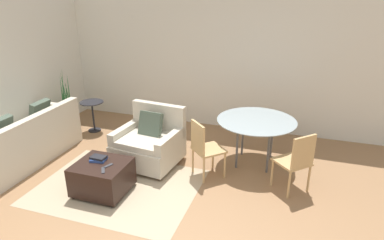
{
  "coord_description": "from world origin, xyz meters",
  "views": [
    {
      "loc": [
        1.73,
        -2.89,
        2.74
      ],
      "look_at": [
        0.13,
        1.91,
        0.75
      ],
      "focal_mm": 32.0,
      "sensor_mm": 36.0,
      "label": 1
    }
  ],
  "objects_px": {
    "book_stack": "(98,158)",
    "tv_remote_secondary": "(103,170)",
    "ottoman": "(102,177)",
    "side_table": "(93,110)",
    "dining_chair_near_right": "(297,159)",
    "armchair": "(149,143)",
    "dining_table": "(256,124)",
    "dining_chair_near_left": "(204,146)",
    "couch": "(22,145)",
    "tv_remote_primary": "(108,166)",
    "potted_plant": "(69,115)"
  },
  "relations": [
    {
      "from": "dining_chair_near_left",
      "to": "ottoman",
      "type": "bearing_deg",
      "value": -144.98
    },
    {
      "from": "side_table",
      "to": "dining_table",
      "type": "height_order",
      "value": "dining_table"
    },
    {
      "from": "book_stack",
      "to": "tv_remote_secondary",
      "type": "xyz_separation_m",
      "value": [
        0.21,
        -0.23,
        -0.03
      ]
    },
    {
      "from": "book_stack",
      "to": "side_table",
      "type": "height_order",
      "value": "side_table"
    },
    {
      "from": "dining_table",
      "to": "dining_chair_near_left",
      "type": "distance_m",
      "value": 0.96
    },
    {
      "from": "book_stack",
      "to": "tv_remote_secondary",
      "type": "bearing_deg",
      "value": -46.7
    },
    {
      "from": "couch",
      "to": "dining_chair_near_left",
      "type": "distance_m",
      "value": 3.02
    },
    {
      "from": "armchair",
      "to": "dining_chair_near_right",
      "type": "height_order",
      "value": "armchair"
    },
    {
      "from": "couch",
      "to": "potted_plant",
      "type": "height_order",
      "value": "potted_plant"
    },
    {
      "from": "armchair",
      "to": "tv_remote_primary",
      "type": "relative_size",
      "value": 7.1
    },
    {
      "from": "couch",
      "to": "armchair",
      "type": "xyz_separation_m",
      "value": [
        2.01,
        0.64,
        0.05
      ]
    },
    {
      "from": "tv_remote_secondary",
      "to": "armchair",
      "type": "bearing_deg",
      "value": 83.64
    },
    {
      "from": "tv_remote_primary",
      "to": "tv_remote_secondary",
      "type": "xyz_separation_m",
      "value": [
        0.0,
        -0.13,
        0.0
      ]
    },
    {
      "from": "side_table",
      "to": "dining_chair_near_right",
      "type": "relative_size",
      "value": 0.68
    },
    {
      "from": "tv_remote_primary",
      "to": "potted_plant",
      "type": "xyz_separation_m",
      "value": [
        -2.1,
        1.89,
        -0.19
      ]
    },
    {
      "from": "dining_chair_near_right",
      "to": "book_stack",
      "type": "bearing_deg",
      "value": -163.35
    },
    {
      "from": "dining_chair_near_right",
      "to": "tv_remote_secondary",
      "type": "bearing_deg",
      "value": -157.3
    },
    {
      "from": "ottoman",
      "to": "dining_chair_near_right",
      "type": "relative_size",
      "value": 0.79
    },
    {
      "from": "tv_remote_secondary",
      "to": "dining_table",
      "type": "relative_size",
      "value": 0.13
    },
    {
      "from": "couch",
      "to": "dining_chair_near_right",
      "type": "height_order",
      "value": "couch"
    },
    {
      "from": "side_table",
      "to": "dining_table",
      "type": "xyz_separation_m",
      "value": [
        3.27,
        -0.34,
        0.26
      ]
    },
    {
      "from": "book_stack",
      "to": "dining_chair_near_left",
      "type": "relative_size",
      "value": 0.26
    },
    {
      "from": "potted_plant",
      "to": "side_table",
      "type": "xyz_separation_m",
      "value": [
        0.59,
        0.01,
        0.17
      ]
    },
    {
      "from": "dining_chair_near_right",
      "to": "potted_plant",
      "type": "bearing_deg",
      "value": 167.5
    },
    {
      "from": "armchair",
      "to": "dining_table",
      "type": "distance_m",
      "value": 1.75
    },
    {
      "from": "tv_remote_secondary",
      "to": "couch",
      "type": "bearing_deg",
      "value": 164.49
    },
    {
      "from": "ottoman",
      "to": "dining_chair_near_left",
      "type": "xyz_separation_m",
      "value": [
        1.23,
        0.86,
        0.27
      ]
    },
    {
      "from": "potted_plant",
      "to": "book_stack",
      "type": "bearing_deg",
      "value": -43.6
    },
    {
      "from": "armchair",
      "to": "potted_plant",
      "type": "height_order",
      "value": "potted_plant"
    },
    {
      "from": "book_stack",
      "to": "tv_remote_primary",
      "type": "relative_size",
      "value": 1.59
    },
    {
      "from": "armchair",
      "to": "dining_chair_near_right",
      "type": "relative_size",
      "value": 1.16
    },
    {
      "from": "ottoman",
      "to": "tv_remote_primary",
      "type": "xyz_separation_m",
      "value": [
        0.13,
        -0.03,
        0.21
      ]
    },
    {
      "from": "ottoman",
      "to": "tv_remote_secondary",
      "type": "distance_m",
      "value": 0.3
    },
    {
      "from": "tv_remote_primary",
      "to": "side_table",
      "type": "xyz_separation_m",
      "value": [
        -1.51,
        1.9,
        -0.02
      ]
    },
    {
      "from": "tv_remote_secondary",
      "to": "dining_table",
      "type": "height_order",
      "value": "dining_table"
    },
    {
      "from": "side_table",
      "to": "dining_chair_near_right",
      "type": "distance_m",
      "value": 4.07
    },
    {
      "from": "dining_chair_near_left",
      "to": "book_stack",
      "type": "bearing_deg",
      "value": -148.8
    },
    {
      "from": "armchair",
      "to": "dining_chair_near_left",
      "type": "bearing_deg",
      "value": -8.51
    },
    {
      "from": "ottoman",
      "to": "side_table",
      "type": "relative_size",
      "value": 1.16
    },
    {
      "from": "tv_remote_secondary",
      "to": "ottoman",
      "type": "bearing_deg",
      "value": 130.09
    },
    {
      "from": "book_stack",
      "to": "tv_remote_primary",
      "type": "xyz_separation_m",
      "value": [
        0.21,
        -0.1,
        -0.03
      ]
    },
    {
      "from": "tv_remote_primary",
      "to": "dining_chair_near_right",
      "type": "relative_size",
      "value": 0.16
    },
    {
      "from": "book_stack",
      "to": "side_table",
      "type": "distance_m",
      "value": 2.22
    },
    {
      "from": "potted_plant",
      "to": "couch",
      "type": "bearing_deg",
      "value": -81.72
    },
    {
      "from": "dining_table",
      "to": "dining_chair_near_right",
      "type": "height_order",
      "value": "dining_chair_near_right"
    },
    {
      "from": "tv_remote_primary",
      "to": "armchair",
      "type": "bearing_deg",
      "value": 82.8
    },
    {
      "from": "potted_plant",
      "to": "dining_chair_near_left",
      "type": "relative_size",
      "value": 1.35
    },
    {
      "from": "tv_remote_secondary",
      "to": "dining_chair_near_left",
      "type": "distance_m",
      "value": 1.49
    },
    {
      "from": "book_stack",
      "to": "tv_remote_primary",
      "type": "height_order",
      "value": "book_stack"
    },
    {
      "from": "tv_remote_secondary",
      "to": "dining_chair_near_right",
      "type": "xyz_separation_m",
      "value": [
        2.43,
        1.02,
        0.06
      ]
    }
  ]
}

